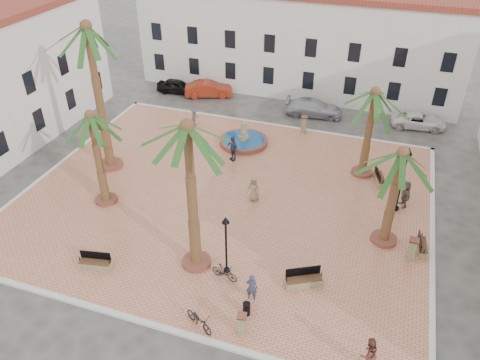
{
  "coord_description": "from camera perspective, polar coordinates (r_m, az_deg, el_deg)",
  "views": [
    {
      "loc": [
        9.09,
        -23.54,
        18.28
      ],
      "look_at": [
        1.0,
        0.0,
        1.6
      ],
      "focal_mm": 35.0,
      "sensor_mm": 36.0,
      "label": 1
    }
  ],
  "objects": [
    {
      "name": "bollard_se",
      "position": [
        22.52,
        0.23,
        -17.15
      ],
      "size": [
        0.53,
        0.53,
        1.23
      ],
      "rotation": [
        0.0,
        0.0,
        0.22
      ],
      "color": "gray",
      "rests_on": "plaza"
    },
    {
      "name": "pedestrian_fountain_a",
      "position": [
        30.17,
        1.69,
        -1.09
      ],
      "size": [
        0.89,
        0.61,
        1.74
      ],
      "primitive_type": "imported",
      "rotation": [
        0.0,
        0.0,
        -0.07
      ],
      "color": "#988360",
      "rests_on": "plaza"
    },
    {
      "name": "ground",
      "position": [
        31.16,
        -1.74,
        -2.11
      ],
      "size": [
        120.0,
        120.0,
        0.0
      ],
      "primitive_type": "plane",
      "color": "#56544F",
      "rests_on": "ground"
    },
    {
      "name": "pedestrian_north",
      "position": [
        39.57,
        -5.54,
        7.65
      ],
      "size": [
        0.67,
        1.05,
        1.55
      ],
      "primitive_type": "imported",
      "rotation": [
        0.0,
        0.0,
        1.47
      ],
      "color": "#4C4B50",
      "rests_on": "plaza"
    },
    {
      "name": "car_white",
      "position": [
        42.25,
        20.93,
        6.78
      ],
      "size": [
        4.62,
        2.53,
        1.23
      ],
      "primitive_type": "imported",
      "rotation": [
        0.0,
        0.0,
        1.69
      ],
      "color": "white",
      "rests_on": "ground"
    },
    {
      "name": "pedestrian_east",
      "position": [
        31.42,
        19.48,
        -1.59
      ],
      "size": [
        1.16,
        1.8,
        1.85
      ],
      "primitive_type": "imported",
      "rotation": [
        0.0,
        0.0,
        -1.18
      ],
      "color": "#655C4D",
      "rests_on": "plaza"
    },
    {
      "name": "palm_e",
      "position": [
        25.84,
        18.94,
        1.71
      ],
      "size": [
        4.93,
        4.93,
        6.28
      ],
      "color": "brown",
      "rests_on": "plaza"
    },
    {
      "name": "litter_bin",
      "position": [
        23.47,
        0.8,
        -15.41
      ],
      "size": [
        0.37,
        0.37,
        0.72
      ],
      "primitive_type": "cylinder",
      "color": "black",
      "rests_on": "plaza"
    },
    {
      "name": "bicycle_b",
      "position": [
        25.0,
        -1.91,
        -11.17
      ],
      "size": [
        1.59,
        0.74,
        0.92
      ],
      "primitive_type": "imported",
      "rotation": [
        0.0,
        0.0,
        1.37
      ],
      "color": "black",
      "rests_on": "plaza"
    },
    {
      "name": "bench_ne",
      "position": [
        33.66,
        16.65,
        0.15
      ],
      "size": [
        1.0,
        1.78,
        0.9
      ],
      "rotation": [
        0.0,
        0.0,
        1.87
      ],
      "color": "gray",
      "rests_on": "plaza"
    },
    {
      "name": "kerb_e",
      "position": [
        30.02,
        22.37,
        -6.57
      ],
      "size": [
        0.3,
        22.3,
        0.16
      ],
      "primitive_type": "cube",
      "color": "silver",
      "rests_on": "ground"
    },
    {
      "name": "palm_sw",
      "position": [
        29.05,
        -17.59,
        6.21
      ],
      "size": [
        4.7,
        4.7,
        6.49
      ],
      "color": "brown",
      "rests_on": "plaza"
    },
    {
      "name": "bollard_e",
      "position": [
        27.54,
        20.24,
        -7.9
      ],
      "size": [
        0.54,
        0.54,
        1.43
      ],
      "rotation": [
        0.0,
        0.0,
        -0.06
      ],
      "color": "gray",
      "rests_on": "plaza"
    },
    {
      "name": "fountain",
      "position": [
        36.87,
        0.44,
        4.84
      ],
      "size": [
        3.76,
        3.76,
        1.94
      ],
      "color": "brown",
      "rests_on": "plaza"
    },
    {
      "name": "kerb_n",
      "position": [
        40.09,
        3.78,
        6.75
      ],
      "size": [
        26.3,
        0.3,
        0.16
      ],
      "primitive_type": "cube",
      "color": "silver",
      "rests_on": "ground"
    },
    {
      "name": "lamppost_e",
      "position": [
        29.78,
        19.43,
        1.31
      ],
      "size": [
        0.49,
        0.49,
        4.53
      ],
      "color": "black",
      "rests_on": "plaza"
    },
    {
      "name": "cyclist_b",
      "position": [
        21.93,
        15.39,
        -19.75
      ],
      "size": [
        1.11,
        1.08,
        1.8
      ],
      "primitive_type": "imported",
      "rotation": [
        0.0,
        0.0,
        3.82
      ],
      "color": "brown",
      "rests_on": "plaza"
    },
    {
      "name": "bollard_n",
      "position": [
        38.63,
        7.79,
        6.75
      ],
      "size": [
        0.54,
        0.54,
        1.43
      ],
      "rotation": [
        0.0,
        0.0,
        0.05
      ],
      "color": "gray",
      "rests_on": "plaza"
    },
    {
      "name": "palm_nw",
      "position": [
        31.73,
        -17.95,
        15.69
      ],
      "size": [
        5.54,
        5.54,
        10.48
      ],
      "color": "brown",
      "rests_on": "plaza"
    },
    {
      "name": "building_north",
      "position": [
        46.49,
        7.16,
        16.68
      ],
      "size": [
        30.4,
        7.4,
        9.5
      ],
      "color": "white",
      "rests_on": "ground"
    },
    {
      "name": "kerb_w",
      "position": [
        37.06,
        -20.95,
        1.96
      ],
      "size": [
        0.3,
        22.3,
        0.16
      ],
      "primitive_type": "cube",
      "color": "silver",
      "rests_on": "ground"
    },
    {
      "name": "bench_se",
      "position": [
        25.01,
        7.75,
        -12.08
      ],
      "size": [
        2.02,
        1.47,
        1.04
      ],
      "rotation": [
        0.0,
        0.0,
        0.5
      ],
      "color": "gray",
      "rests_on": "plaza"
    },
    {
      "name": "kerb_s",
      "position": [
        23.9,
        -11.38,
        -16.71
      ],
      "size": [
        26.3,
        0.3,
        0.16
      ],
      "primitive_type": "cube",
      "color": "silver",
      "rests_on": "ground"
    },
    {
      "name": "lamppost_s",
      "position": [
        24.01,
        -1.73,
        -6.76
      ],
      "size": [
        0.4,
        0.4,
        3.71
      ],
      "color": "black",
      "rests_on": "plaza"
    },
    {
      "name": "cyclist_a",
      "position": [
        23.79,
        1.43,
        -12.93
      ],
      "size": [
        0.63,
        0.45,
        1.61
      ],
      "primitive_type": "imported",
      "rotation": [
        0.0,
        0.0,
        3.25
      ],
      "color": "#363753",
      "rests_on": "plaza"
    },
    {
      "name": "bench_s",
      "position": [
        26.89,
        -17.22,
        -9.72
      ],
      "size": [
        1.87,
        0.89,
        0.95
      ],
      "rotation": [
        0.0,
        0.0,
        0.2
      ],
      "color": "gray",
      "rests_on": "plaza"
    },
    {
      "name": "plaza",
      "position": [
        31.12,
        -1.74,
        -2.0
      ],
      "size": [
        26.0,
        22.0,
        0.15
      ],
      "primitive_type": "cube",
      "color": "#E18965",
      "rests_on": "ground"
    },
    {
      "name": "palm_ne",
      "position": [
        31.88,
        15.99,
        9.06
      ],
      "size": [
        4.86,
        4.86,
        6.56
      ],
      "color": "brown",
      "rests_on": "plaza"
    },
    {
      "name": "car_silver",
      "position": [
        42.01,
        8.99,
        8.69
      ],
      "size": [
        5.16,
        2.52,
        1.44
      ],
      "primitive_type": "imported",
      "rotation": [
        0.0,
        0.0,
        1.67
      ],
      "color": "#BBBAC4",
      "rests_on": "ground"
    },
    {
      "name": "car_black",
      "position": [
        46.52,
        -7.68,
        11.27
      ],
      "size": [
        4.02,
        1.94,
        1.32
      ],
      "primitive_type": "imported",
      "rotation": [
        0.0,
        0.0,
        1.67
      ],
      "color": "black",
      "rests_on": "ground"
    },
    {
      "name": "bicycle_a",
      "position": [
        22.97,
        -5.0,
        -16.62
      ],
      "size": [
        1.87,
        1.38,
        0.94
      ],
      "primitive_type": "imported",
      "rotation": [
        0.0,
        0.0,
        1.09
      ],
      "color": "black",
      "rests_on": "plaza"
    },
    {
      "name": "bench_e",
      "position": [
        28.71,
        21.28,
        -7.54
      ],
      "size": [
        0.63,
        1.63,
        0.84
      ],
      "rotation": [
        0.0,
        0.0,
        1.67
      ],
      "color": "gray",
      "rests_on": "plaza"
    },
    {
      "name": "palm_s",
      "position": [
        21.72,
        -6.34,
        4.43
      ],
      "size": [
        5.2,
        5.2,
        8.81
      ],
      "color": "brown",
      "rests_on": "plaza"
    },
    {
      "name": "pedestrian_fountain_b",
      "position": [
        34.39,
        -0.88,
        3.9
      ],
      "size": [
        1.23,
        1.01,
        1.96
      ],
      "primitive_type": "imported",
      "rotation": [
        0.0,
        0.0,
        -0.55
      ],
      "color": "#343956",
      "rests_on": "plaza"
    },
    {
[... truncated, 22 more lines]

